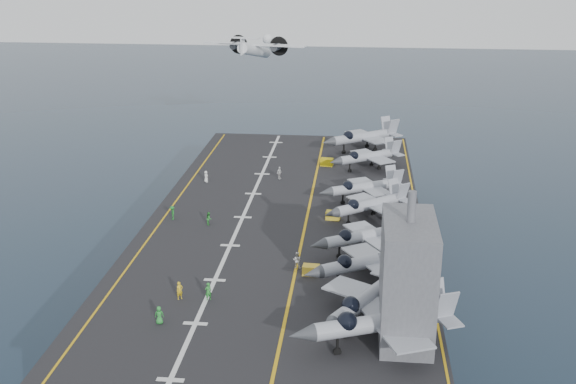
# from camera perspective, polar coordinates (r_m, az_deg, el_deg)

# --- Properties ---
(ground) EXTENTS (500.00, 500.00, 0.00)m
(ground) POSITION_cam_1_polar(r_m,az_deg,el_deg) (105.16, -0.22, -7.42)
(ground) COLOR #142135
(ground) RESTS_ON ground
(hull) EXTENTS (36.00, 90.00, 10.00)m
(hull) POSITION_cam_1_polar(r_m,az_deg,el_deg) (103.01, -0.23, -4.94)
(hull) COLOR #56595E
(hull) RESTS_ON ground
(flight_deck) EXTENTS (38.00, 92.00, 0.40)m
(flight_deck) POSITION_cam_1_polar(r_m,az_deg,el_deg) (100.99, -0.23, -2.24)
(flight_deck) COLOR black
(flight_deck) RESTS_ON hull
(foul_line) EXTENTS (0.35, 90.00, 0.02)m
(foul_line) POSITION_cam_1_polar(r_m,az_deg,el_deg) (100.66, 1.47, -2.19)
(foul_line) COLOR gold
(foul_line) RESTS_ON flight_deck
(landing_centerline) EXTENTS (0.50, 90.00, 0.02)m
(landing_centerline) POSITION_cam_1_polar(r_m,az_deg,el_deg) (101.68, -3.60, -2.00)
(landing_centerline) COLOR silver
(landing_centerline) RESTS_ON flight_deck
(deck_edge_port) EXTENTS (0.25, 90.00, 0.02)m
(deck_edge_port) POSITION_cam_1_polar(r_m,az_deg,el_deg) (103.98, -9.59, -1.75)
(deck_edge_port) COLOR gold
(deck_edge_port) RESTS_ON flight_deck
(deck_edge_stbd) EXTENTS (0.25, 90.00, 0.02)m
(deck_edge_stbd) POSITION_cam_1_polar(r_m,az_deg,el_deg) (100.79, 10.30, -2.48)
(deck_edge_stbd) COLOR gold
(deck_edge_stbd) RESTS_ON flight_deck
(island_superstructure) EXTENTS (5.00, 10.00, 15.00)m
(island_superstructure) POSITION_cam_1_polar(r_m,az_deg,el_deg) (70.06, 9.47, -5.75)
(island_superstructure) COLOR #56595E
(island_superstructure) RESTS_ON flight_deck
(fighter_jet_0) EXTENTS (19.30, 16.30, 5.69)m
(fighter_jet_0) POSITION_cam_1_polar(r_m,az_deg,el_deg) (69.78, 7.52, -10.05)
(fighter_jet_0) COLOR #A2A9B2
(fighter_jet_0) RESTS_ON flight_deck
(fighter_jet_1) EXTENTS (16.75, 18.58, 5.38)m
(fighter_jet_1) POSITION_cam_1_polar(r_m,az_deg,el_deg) (74.38, 6.36, -8.18)
(fighter_jet_1) COLOR gray
(fighter_jet_1) RESTS_ON flight_deck
(fighter_jet_2) EXTENTS (17.69, 16.08, 5.11)m
(fighter_jet_2) POSITION_cam_1_polar(r_m,az_deg,el_deg) (82.58, 6.44, -5.38)
(fighter_jet_2) COLOR gray
(fighter_jet_2) RESTS_ON flight_deck
(fighter_jet_3) EXTENTS (16.72, 15.11, 4.84)m
(fighter_jet_3) POSITION_cam_1_polar(r_m,az_deg,el_deg) (89.85, 6.25, -3.37)
(fighter_jet_3) COLOR #8D959B
(fighter_jet_3) RESTS_ON flight_deck
(fighter_jet_4) EXTENTS (16.47, 15.72, 4.77)m
(fighter_jet_4) POSITION_cam_1_polar(r_m,az_deg,el_deg) (100.52, 6.55, -0.90)
(fighter_jet_4) COLOR #8F969F
(fighter_jet_4) RESTS_ON flight_deck
(fighter_jet_5) EXTENTS (16.02, 14.18, 4.65)m
(fighter_jet_5) POSITION_cam_1_polar(r_m,az_deg,el_deg) (107.73, 6.15, 0.47)
(fighter_jet_5) COLOR #939AA2
(fighter_jet_5) RESTS_ON flight_deck
(fighter_jet_7) EXTENTS (16.35, 15.12, 4.72)m
(fighter_jet_7) POSITION_cam_1_polar(r_m,az_deg,el_deg) (123.08, 6.40, 2.87)
(fighter_jet_7) COLOR #98A0A8
(fighter_jet_7) RESTS_ON flight_deck
(fighter_jet_8) EXTENTS (19.06, 17.70, 5.51)m
(fighter_jet_8) POSITION_cam_1_polar(r_m,az_deg,el_deg) (134.08, 6.04, 4.43)
(fighter_jet_8) COLOR gray
(fighter_jet_8) RESTS_ON flight_deck
(tow_cart_a) EXTENTS (2.01, 1.38, 1.16)m
(tow_cart_a) POSITION_cam_1_polar(r_m,az_deg,el_deg) (84.40, 1.83, -6.18)
(tow_cart_a) COLOR gold
(tow_cart_a) RESTS_ON flight_deck
(tow_cart_b) EXTENTS (2.08, 1.47, 1.17)m
(tow_cart_b) POSITION_cam_1_polar(r_m,az_deg,el_deg) (100.79, 3.58, -1.85)
(tow_cart_b) COLOR gold
(tow_cart_b) RESTS_ON flight_deck
(tow_cart_c) EXTENTS (2.29, 1.66, 1.27)m
(tow_cart_c) POSITION_cam_1_polar(r_m,az_deg,el_deg) (124.85, 3.08, 2.38)
(tow_cart_c) COLOR gold
(tow_cart_c) RESTS_ON flight_deck
(crew_0) EXTENTS (1.26, 0.95, 1.91)m
(crew_0) POSITION_cam_1_polar(r_m,az_deg,el_deg) (75.20, -10.14, -9.55)
(crew_0) COLOR #268C33
(crew_0) RESTS_ON flight_deck
(crew_1) EXTENTS (1.45, 1.41, 2.02)m
(crew_1) POSITION_cam_1_polar(r_m,az_deg,el_deg) (79.59, -8.56, -7.70)
(crew_1) COLOR gold
(crew_1) RESTS_ON flight_deck
(crew_2) EXTENTS (0.86, 1.17, 1.81)m
(crew_2) POSITION_cam_1_polar(r_m,az_deg,el_deg) (99.22, -6.26, -2.08)
(crew_2) COLOR green
(crew_2) RESTS_ON flight_deck
(crew_3) EXTENTS (1.12, 1.36, 1.95)m
(crew_3) POSITION_cam_1_polar(r_m,az_deg,el_deg) (101.72, -9.13, -1.63)
(crew_3) COLOR #1A7C25
(crew_3) RESTS_ON flight_deck
(crew_4) EXTENTS (1.33, 1.47, 2.04)m
(crew_4) POSITION_cam_1_polar(r_m,az_deg,el_deg) (117.53, -0.69, 1.52)
(crew_4) COLOR silver
(crew_4) RESTS_ON flight_deck
(crew_5) EXTENTS (1.25, 1.36, 1.88)m
(crew_5) POSITION_cam_1_polar(r_m,az_deg,el_deg) (116.70, -6.50, 1.22)
(crew_5) COLOR white
(crew_5) RESTS_ON flight_deck
(crew_6) EXTENTS (1.49, 1.42, 2.07)m
(crew_6) POSITION_cam_1_polar(r_m,az_deg,el_deg) (78.96, -6.32, -7.81)
(crew_6) COLOR #27892F
(crew_6) RESTS_ON flight_deck
(crew_7) EXTENTS (1.33, 0.97, 2.07)m
(crew_7) POSITION_cam_1_polar(r_m,az_deg,el_deg) (85.78, 0.71, -5.40)
(crew_7) COLOR silver
(crew_7) RESTS_ON flight_deck
(transport_plane) EXTENTS (24.54, 19.24, 5.17)m
(transport_plane) POSITION_cam_1_polar(r_m,az_deg,el_deg) (151.21, -2.66, 11.10)
(transport_plane) COLOR silver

